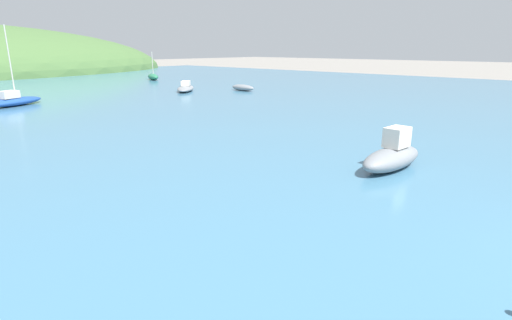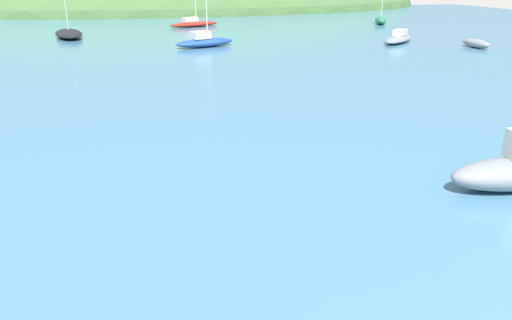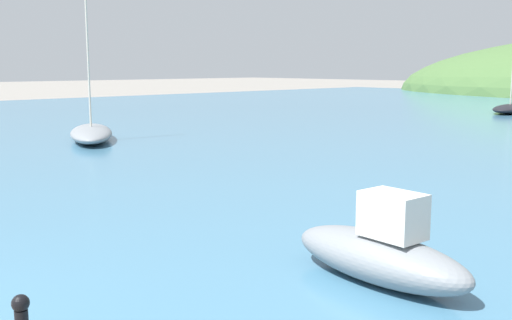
% 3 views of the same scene
% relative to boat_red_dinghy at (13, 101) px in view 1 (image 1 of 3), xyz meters
% --- Properties ---
extents(boat_red_dinghy, '(3.81, 2.54, 4.42)m').
position_rel_boat_red_dinghy_xyz_m(boat_red_dinghy, '(0.00, 0.00, 0.00)').
color(boat_red_dinghy, '#1E4793').
rests_on(boat_red_dinghy, water).
extents(boat_far_right, '(3.54, 3.57, 0.73)m').
position_rel_boat_red_dinghy_xyz_m(boat_far_right, '(11.61, -0.87, -0.06)').
color(boat_far_right, gray).
rests_on(boat_far_right, water).
extents(boat_nearest_quay, '(1.79, 2.84, 2.78)m').
position_rel_boat_red_dinghy_xyz_m(boat_nearest_quay, '(16.14, 10.23, 0.01)').
color(boat_nearest_quay, '#287551').
rests_on(boat_nearest_quay, water).
extents(boat_green_fishing, '(0.75, 2.24, 0.47)m').
position_rel_boat_red_dinghy_xyz_m(boat_green_fishing, '(14.67, -3.99, -0.07)').
color(boat_green_fishing, gray).
rests_on(boat_green_fishing, water).
extents(boat_blue_hull, '(2.61, 1.07, 1.14)m').
position_rel_boat_red_dinghy_xyz_m(boat_blue_hull, '(2.76, -21.23, 0.07)').
color(boat_blue_hull, gray).
rests_on(boat_blue_hull, water).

